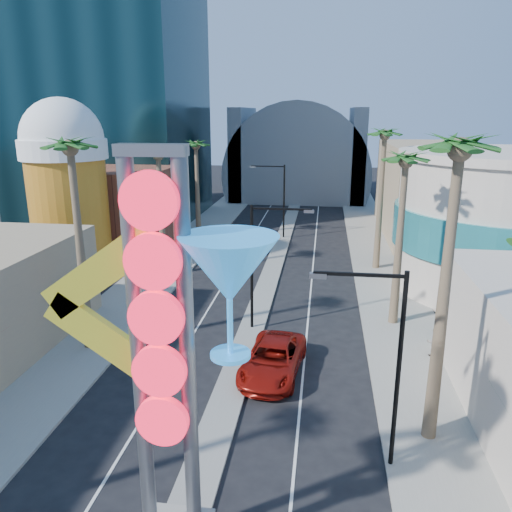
{
  "coord_description": "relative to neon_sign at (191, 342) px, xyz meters",
  "views": [
    {
      "loc": [
        4.24,
        -8.98,
        13.28
      ],
      "look_at": [
        0.46,
        18.58,
        5.26
      ],
      "focal_mm": 35.0,
      "sensor_mm": 36.0,
      "label": 1
    }
  ],
  "objects": [
    {
      "name": "beer_mug",
      "position": [
        -17.82,
        27.04,
        0.54
      ],
      "size": [
        7.0,
        7.0,
        14.5
      ],
      "color": "#C86A1A",
      "rests_on": "ground"
    },
    {
      "name": "palm_3",
      "position": [
        -9.82,
        39.04,
        2.17
      ],
      "size": [
        2.4,
        2.4,
        11.2
      ],
      "color": "brown",
      "rests_on": "ground"
    },
    {
      "name": "palm_2",
      "position": [
        -9.82,
        27.04,
        2.17
      ],
      "size": [
        2.4,
        2.4,
        11.2
      ],
      "color": "brown",
      "rests_on": "ground"
    },
    {
      "name": "neon_sign",
      "position": [
        0.0,
        0.0,
        0.0
      ],
      "size": [
        6.53,
        2.6,
        12.55
      ],
      "color": "gray",
      "rests_on": "ground"
    },
    {
      "name": "sidewalk_west",
      "position": [
        -10.32,
        32.04,
        -7.23
      ],
      "size": [
        5.0,
        100.0,
        0.15
      ],
      "primitive_type": "cube",
      "color": "gray",
      "rests_on": "ground"
    },
    {
      "name": "palm_6",
      "position": [
        8.18,
        19.04,
        2.62
      ],
      "size": [
        2.4,
        2.4,
        11.7
      ],
      "color": "brown",
      "rests_on": "ground"
    },
    {
      "name": "turquoise_building",
      "position": [
        17.18,
        27.04,
        -2.06
      ],
      "size": [
        16.6,
        16.6,
        10.6
      ],
      "color": "beige",
      "rests_on": "ground"
    },
    {
      "name": "palm_7",
      "position": [
        8.18,
        31.04,
        3.52
      ],
      "size": [
        2.4,
        2.4,
        12.7
      ],
      "color": "brown",
      "rests_on": "ground"
    },
    {
      "name": "sidewalk_east",
      "position": [
        8.68,
        32.04,
        -7.23
      ],
      "size": [
        5.0,
        100.0,
        0.15
      ],
      "primitive_type": "cube",
      "color": "gray",
      "rests_on": "ground"
    },
    {
      "name": "palm_5",
      "position": [
        8.18,
        7.04,
        3.96
      ],
      "size": [
        2.4,
        2.4,
        13.2
      ],
      "color": "brown",
      "rests_on": "ground"
    },
    {
      "name": "streetlight_2",
      "position": [
        5.91,
        5.04,
        -2.47
      ],
      "size": [
        3.45,
        0.25,
        8.0
      ],
      "color": "black",
      "rests_on": "ground"
    },
    {
      "name": "median",
      "position": [
        -0.82,
        35.04,
        -7.23
      ],
      "size": [
        1.6,
        84.0,
        0.15
      ],
      "primitive_type": "cube",
      "color": "gray",
      "rests_on": "ground"
    },
    {
      "name": "pedestrian_b",
      "position": [
        9.8,
        14.5,
        -6.33
      ],
      "size": [
        0.83,
        0.66,
        1.65
      ],
      "primitive_type": "imported",
      "rotation": [
        0.0,
        0.0,
        3.19
      ],
      "color": "gray",
      "rests_on": "sidewalk_east"
    },
    {
      "name": "streetlight_0",
      "position": [
        -0.27,
        17.04,
        -2.43
      ],
      "size": [
        3.79,
        0.25,
        8.0
      ],
      "color": "black",
      "rests_on": "ground"
    },
    {
      "name": "canopy",
      "position": [
        -0.82,
        69.04,
        -3.0
      ],
      "size": [
        22.0,
        16.0,
        22.0
      ],
      "color": "slate",
      "rests_on": "ground"
    },
    {
      "name": "filler_east",
      "position": [
        15.18,
        45.04,
        -2.31
      ],
      "size": [
        10.0,
        20.0,
        10.0
      ],
      "primitive_type": "cube",
      "color": "tan",
      "rests_on": "ground"
    },
    {
      "name": "streetlight_1",
      "position": [
        -1.36,
        41.04,
        -2.43
      ],
      "size": [
        3.79,
        0.25,
        8.0
      ],
      "color": "black",
      "rests_on": "ground"
    },
    {
      "name": "hotel_tower",
      "position": [
        -22.82,
        49.04,
        17.69
      ],
      "size": [
        20.0,
        20.0,
        50.0
      ],
      "primitive_type": "cube",
      "color": "black",
      "rests_on": "ground"
    },
    {
      "name": "red_pickup",
      "position": [
        1.1,
        11.52,
        -6.46
      ],
      "size": [
        3.45,
        6.37,
        1.7
      ],
      "primitive_type": "imported",
      "rotation": [
        0.0,
        0.0,
        -0.11
      ],
      "color": "maroon",
      "rests_on": "ground"
    },
    {
      "name": "brick_filler_west",
      "position": [
        -16.82,
        35.04,
        -3.31
      ],
      "size": [
        10.0,
        10.0,
        8.0
      ],
      "primitive_type": "cube",
      "color": "brown",
      "rests_on": "ground"
    },
    {
      "name": "palm_1",
      "position": [
        -9.82,
        13.04,
        3.52
      ],
      "size": [
        2.4,
        2.4,
        12.7
      ],
      "color": "brown",
      "rests_on": "ground"
    }
  ]
}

